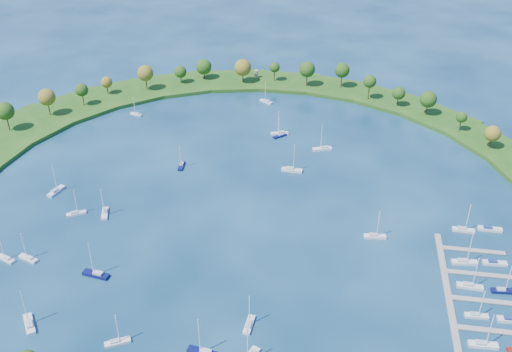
# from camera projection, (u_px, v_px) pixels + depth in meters

# --- Properties ---
(ground) EXTENTS (700.00, 700.00, 0.00)m
(ground) POSITION_uv_depth(u_px,v_px,m) (242.00, 189.00, 247.55)
(ground) COLOR #07273F
(ground) RESTS_ON ground
(breakwater) EXTENTS (286.74, 247.64, 2.00)m
(breakwater) POSITION_uv_depth(u_px,v_px,m) (169.00, 128.00, 294.36)
(breakwater) COLOR #1C4D14
(breakwater) RESTS_ON ground
(breakwater_trees) EXTENTS (239.83, 91.83, 14.76)m
(breakwater_trees) POSITION_uv_depth(u_px,v_px,m) (239.00, 83.00, 318.85)
(breakwater_trees) COLOR #382314
(breakwater_trees) RESTS_ON breakwater
(harbor_tower) EXTENTS (2.60, 2.60, 4.69)m
(harbor_tower) POSITION_uv_depth(u_px,v_px,m) (256.00, 74.00, 348.33)
(harbor_tower) COLOR gray
(harbor_tower) RESTS_ON breakwater
(dock_system) EXTENTS (24.28, 82.00, 1.60)m
(dock_system) POSITION_uv_depth(u_px,v_px,m) (475.00, 314.00, 184.47)
(dock_system) COLOR gray
(dock_system) RESTS_ON ground
(moored_boat_0) EXTENTS (9.47, 5.32, 13.42)m
(moored_boat_0) POSITION_uv_depth(u_px,v_px,m) (322.00, 148.00, 276.55)
(moored_boat_0) COLOR silver
(moored_boat_0) RESTS_ON ground
(moored_boat_2) EXTENTS (4.60, 9.31, 13.18)m
(moored_boat_2) POSITION_uv_depth(u_px,v_px,m) (56.00, 190.00, 244.94)
(moored_boat_2) COLOR silver
(moored_boat_2) RESTS_ON ground
(moored_boat_3) EXTENTS (7.89, 6.02, 11.62)m
(moored_boat_3) POSITION_uv_depth(u_px,v_px,m) (266.00, 101.00, 323.41)
(moored_boat_3) COLOR silver
(moored_boat_3) RESTS_ON ground
(moored_boat_4) EXTENTS (7.44, 9.01, 13.55)m
(moored_boat_4) POSITION_uv_depth(u_px,v_px,m) (29.00, 324.00, 180.05)
(moored_boat_4) COLOR silver
(moored_boat_4) RESTS_ON ground
(moored_boat_5) EXTENTS (8.42, 3.20, 12.07)m
(moored_boat_5) POSITION_uv_depth(u_px,v_px,m) (375.00, 236.00, 218.34)
(moored_boat_5) COLOR silver
(moored_boat_5) RESTS_ON ground
(moored_boat_7) EXTENTS (2.70, 7.71, 11.13)m
(moored_boat_7) POSITION_uv_depth(u_px,v_px,m) (181.00, 165.00, 263.12)
(moored_boat_7) COLOR #0A0F43
(moored_boat_7) RESTS_ON ground
(moored_boat_8) EXTENTS (8.98, 4.32, 12.72)m
(moored_boat_8) POSITION_uv_depth(u_px,v_px,m) (280.00, 133.00, 290.26)
(moored_boat_8) COLOR silver
(moored_boat_8) RESTS_ON ground
(moored_boat_9) EXTENTS (7.83, 4.85, 11.16)m
(moored_boat_9) POSITION_uv_depth(u_px,v_px,m) (6.00, 258.00, 207.17)
(moored_boat_9) COLOR silver
(moored_boat_9) RESTS_ON ground
(moored_boat_10) EXTENTS (6.90, 3.71, 9.78)m
(moored_boat_10) POSITION_uv_depth(u_px,v_px,m) (136.00, 114.00, 309.47)
(moored_boat_10) COLOR silver
(moored_boat_10) RESTS_ON ground
(moored_boat_11) EXTENTS (7.62, 5.70, 11.17)m
(moored_boat_11) POSITION_uv_depth(u_px,v_px,m) (76.00, 213.00, 231.13)
(moored_boat_11) COLOR silver
(moored_boat_11) RESTS_ON ground
(moored_boat_12) EXTENTS (6.68, 6.47, 10.68)m
(moored_boat_12) POSITION_uv_depth(u_px,v_px,m) (280.00, 135.00, 288.13)
(moored_boat_12) COLOR #0A0F43
(moored_boat_12) RESTS_ON ground
(moored_boat_13) EXTENTS (9.68, 4.14, 13.77)m
(moored_boat_13) POSITION_uv_depth(u_px,v_px,m) (203.00, 352.00, 170.45)
(moored_boat_13) COLOR #0A0F43
(moored_boat_13) RESTS_ON ground
(moored_boat_14) EXTENTS (4.61, 8.52, 12.07)m
(moored_boat_14) POSITION_uv_depth(u_px,v_px,m) (105.00, 213.00, 231.20)
(moored_boat_14) COLOR silver
(moored_boat_14) RESTS_ON ground
(moored_boat_15) EXTENTS (2.82, 8.08, 11.66)m
(moored_boat_15) POSITION_uv_depth(u_px,v_px,m) (249.00, 324.00, 179.99)
(moored_boat_15) COLOR silver
(moored_boat_15) RESTS_ON ground
(moored_boat_16) EXTENTS (9.42, 3.01, 13.70)m
(moored_boat_16) POSITION_uv_depth(u_px,v_px,m) (292.00, 169.00, 259.78)
(moored_boat_16) COLOR silver
(moored_boat_16) RESTS_ON ground
(moored_boat_17) EXTENTS (9.79, 4.22, 13.93)m
(moored_boat_17) POSITION_uv_depth(u_px,v_px,m) (96.00, 274.00, 199.90)
(moored_boat_17) COLOR #0A0F43
(moored_boat_17) RESTS_ON ground
(moored_boat_18) EXTENTS (7.98, 4.65, 11.32)m
(moored_boat_18) POSITION_uv_depth(u_px,v_px,m) (28.00, 258.00, 207.32)
(moored_boat_18) COLOR silver
(moored_boat_18) RESTS_ON ground
(moored_boat_19) EXTENTS (7.80, 5.55, 11.32)m
(moored_boat_19) POSITION_uv_depth(u_px,v_px,m) (117.00, 341.00, 173.96)
(moored_boat_19) COLOR silver
(moored_boat_19) RESTS_ON ground
(docked_boat_2) EXTENTS (8.75, 2.75, 12.73)m
(docked_boat_2) POSITION_uv_depth(u_px,v_px,m) (483.00, 344.00, 173.07)
(docked_boat_2) COLOR silver
(docked_boat_2) RESTS_ON ground
(docked_boat_4) EXTENTS (7.48, 2.40, 10.87)m
(docked_boat_4) POSITION_uv_depth(u_px,v_px,m) (476.00, 315.00, 183.35)
(docked_boat_4) COLOR silver
(docked_boat_4) RESTS_ON ground
(docked_boat_5) EXTENTS (8.86, 2.82, 1.79)m
(docked_boat_5) POSITION_uv_depth(u_px,v_px,m) (511.00, 320.00, 181.87)
(docked_boat_5) COLOR silver
(docked_boat_5) RESTS_ON ground
(docked_boat_6) EXTENTS (8.75, 2.94, 12.67)m
(docked_boat_6) POSITION_uv_depth(u_px,v_px,m) (470.00, 286.00, 194.85)
(docked_boat_6) COLOR silver
(docked_boat_6) RESTS_ON ground
(docked_boat_7) EXTENTS (7.87, 2.74, 11.36)m
(docked_boat_7) POSITION_uv_depth(u_px,v_px,m) (503.00, 290.00, 193.01)
(docked_boat_7) COLOR #0A0F43
(docked_boat_7) RESTS_ON ground
(docked_boat_8) EXTENTS (9.14, 3.47, 13.11)m
(docked_boat_8) POSITION_uv_depth(u_px,v_px,m) (464.00, 261.00, 205.47)
(docked_boat_8) COLOR silver
(docked_boat_8) RESTS_ON ground
(docked_boat_9) EXTENTS (8.44, 2.71, 1.70)m
(docked_boat_9) POSITION_uv_depth(u_px,v_px,m) (495.00, 263.00, 205.34)
(docked_boat_9) COLOR silver
(docked_boat_9) RESTS_ON ground
(docked_boat_10) EXTENTS (8.36, 2.74, 12.12)m
(docked_boat_10) POSITION_uv_depth(u_px,v_px,m) (463.00, 229.00, 221.77)
(docked_boat_10) COLOR silver
(docked_boat_10) RESTS_ON ground
(docked_boat_11) EXTENTS (8.97, 2.73, 1.82)m
(docked_boat_11) POSITION_uv_depth(u_px,v_px,m) (490.00, 229.00, 222.38)
(docked_boat_11) COLOR silver
(docked_boat_11) RESTS_ON ground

